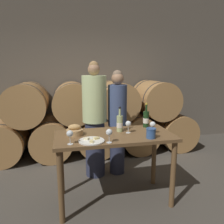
{
  "coord_description": "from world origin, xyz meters",
  "views": [
    {
      "loc": [
        -0.58,
        -2.47,
        1.67
      ],
      "look_at": [
        0.0,
        0.14,
        1.13
      ],
      "focal_mm": 35.0,
      "sensor_mm": 36.0,
      "label": 1
    }
  ],
  "objects_px": {
    "wine_bottle_white": "(120,123)",
    "wine_glass_left": "(109,133)",
    "person_right": "(117,122)",
    "blue_crock": "(151,133)",
    "person_left": "(95,120)",
    "wine_glass_far_left": "(70,134)",
    "bread_basket": "(75,131)",
    "wine_glass_right": "(153,125)",
    "cheese_plate": "(92,141)",
    "wine_glass_center": "(128,124)",
    "wine_bottle_red": "(146,119)",
    "tasting_table": "(114,145)"
  },
  "relations": [
    {
      "from": "tasting_table",
      "to": "wine_glass_far_left",
      "type": "xyz_separation_m",
      "value": [
        -0.54,
        -0.24,
        0.25
      ]
    },
    {
      "from": "person_left",
      "to": "bread_basket",
      "type": "relative_size",
      "value": 8.95
    },
    {
      "from": "wine_bottle_red",
      "to": "cheese_plate",
      "type": "distance_m",
      "value": 0.92
    },
    {
      "from": "person_left",
      "to": "wine_glass_right",
      "type": "relative_size",
      "value": 11.57
    },
    {
      "from": "wine_bottle_white",
      "to": "wine_glass_far_left",
      "type": "distance_m",
      "value": 0.72
    },
    {
      "from": "wine_glass_right",
      "to": "wine_glass_left",
      "type": "bearing_deg",
      "value": -160.47
    },
    {
      "from": "wine_bottle_red",
      "to": "cheese_plate",
      "type": "height_order",
      "value": "wine_bottle_red"
    },
    {
      "from": "cheese_plate",
      "to": "wine_glass_right",
      "type": "distance_m",
      "value": 0.78
    },
    {
      "from": "wine_bottle_red",
      "to": "wine_glass_center",
      "type": "height_order",
      "value": "wine_bottle_red"
    },
    {
      "from": "wine_glass_far_left",
      "to": "wine_glass_center",
      "type": "distance_m",
      "value": 0.76
    },
    {
      "from": "person_right",
      "to": "blue_crock",
      "type": "xyz_separation_m",
      "value": [
        0.16,
        -0.97,
        0.1
      ]
    },
    {
      "from": "wine_bottle_red",
      "to": "bread_basket",
      "type": "xyz_separation_m",
      "value": [
        -0.97,
        -0.17,
        -0.06
      ]
    },
    {
      "from": "tasting_table",
      "to": "wine_glass_right",
      "type": "xyz_separation_m",
      "value": [
        0.46,
        -0.07,
        0.25
      ]
    },
    {
      "from": "wine_bottle_white",
      "to": "blue_crock",
      "type": "height_order",
      "value": "wine_bottle_white"
    },
    {
      "from": "blue_crock",
      "to": "person_left",
      "type": "bearing_deg",
      "value": 117.89
    },
    {
      "from": "wine_glass_left",
      "to": "cheese_plate",
      "type": "bearing_deg",
      "value": 156.25
    },
    {
      "from": "person_right",
      "to": "wine_glass_left",
      "type": "bearing_deg",
      "value": -108.58
    },
    {
      "from": "bread_basket",
      "to": "wine_glass_left",
      "type": "bearing_deg",
      "value": -45.54
    },
    {
      "from": "wine_bottle_red",
      "to": "tasting_table",
      "type": "bearing_deg",
      "value": -154.08
    },
    {
      "from": "person_right",
      "to": "cheese_plate",
      "type": "height_order",
      "value": "person_right"
    },
    {
      "from": "tasting_table",
      "to": "wine_glass_center",
      "type": "height_order",
      "value": "wine_glass_center"
    },
    {
      "from": "wine_glass_right",
      "to": "blue_crock",
      "type": "bearing_deg",
      "value": -118.44
    },
    {
      "from": "cheese_plate",
      "to": "wine_glass_center",
      "type": "relative_size",
      "value": 1.86
    },
    {
      "from": "bread_basket",
      "to": "wine_glass_far_left",
      "type": "distance_m",
      "value": 0.33
    },
    {
      "from": "cheese_plate",
      "to": "wine_glass_left",
      "type": "height_order",
      "value": "wine_glass_left"
    },
    {
      "from": "wine_bottle_red",
      "to": "bread_basket",
      "type": "height_order",
      "value": "wine_bottle_red"
    },
    {
      "from": "tasting_table",
      "to": "person_right",
      "type": "xyz_separation_m",
      "value": [
        0.22,
        0.74,
        0.1
      ]
    },
    {
      "from": "wine_bottle_white",
      "to": "wine_glass_far_left",
      "type": "bearing_deg",
      "value": -150.9
    },
    {
      "from": "cheese_plate",
      "to": "wine_glass_center",
      "type": "height_order",
      "value": "wine_glass_center"
    },
    {
      "from": "bread_basket",
      "to": "wine_glass_center",
      "type": "xyz_separation_m",
      "value": [
        0.65,
        -0.05,
        0.06
      ]
    },
    {
      "from": "tasting_table",
      "to": "person_left",
      "type": "xyz_separation_m",
      "value": [
        -0.14,
        0.74,
        0.15
      ]
    },
    {
      "from": "wine_glass_far_left",
      "to": "wine_glass_right",
      "type": "bearing_deg",
      "value": 9.64
    },
    {
      "from": "wine_bottle_red",
      "to": "wine_glass_center",
      "type": "distance_m",
      "value": 0.38
    },
    {
      "from": "tasting_table",
      "to": "wine_glass_right",
      "type": "distance_m",
      "value": 0.53
    },
    {
      "from": "person_left",
      "to": "person_right",
      "type": "xyz_separation_m",
      "value": [
        0.36,
        0.0,
        -0.05
      ]
    },
    {
      "from": "cheese_plate",
      "to": "tasting_table",
      "type": "bearing_deg",
      "value": 33.22
    },
    {
      "from": "tasting_table",
      "to": "person_left",
      "type": "bearing_deg",
      "value": 100.52
    },
    {
      "from": "tasting_table",
      "to": "bread_basket",
      "type": "relative_size",
      "value": 7.21
    },
    {
      "from": "wine_bottle_white",
      "to": "wine_glass_left",
      "type": "height_order",
      "value": "wine_bottle_white"
    },
    {
      "from": "bread_basket",
      "to": "cheese_plate",
      "type": "bearing_deg",
      "value": -58.69
    },
    {
      "from": "person_left",
      "to": "blue_crock",
      "type": "xyz_separation_m",
      "value": [
        0.51,
        -0.97,
        0.05
      ]
    },
    {
      "from": "wine_bottle_white",
      "to": "wine_glass_right",
      "type": "height_order",
      "value": "wine_bottle_white"
    },
    {
      "from": "blue_crock",
      "to": "wine_glass_far_left",
      "type": "relative_size",
      "value": 0.77
    },
    {
      "from": "wine_bottle_white",
      "to": "cheese_plate",
      "type": "bearing_deg",
      "value": -142.23
    },
    {
      "from": "wine_glass_center",
      "to": "wine_glass_right",
      "type": "relative_size",
      "value": 1.0
    },
    {
      "from": "person_left",
      "to": "wine_bottle_red",
      "type": "bearing_deg",
      "value": -38.22
    },
    {
      "from": "blue_crock",
      "to": "cheese_plate",
      "type": "relative_size",
      "value": 0.41
    },
    {
      "from": "person_left",
      "to": "wine_bottle_red",
      "type": "relative_size",
      "value": 5.34
    },
    {
      "from": "person_right",
      "to": "wine_glass_far_left",
      "type": "xyz_separation_m",
      "value": [
        -0.76,
        -0.98,
        0.14
      ]
    },
    {
      "from": "wine_bottle_white",
      "to": "blue_crock",
      "type": "relative_size",
      "value": 2.72
    }
  ]
}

